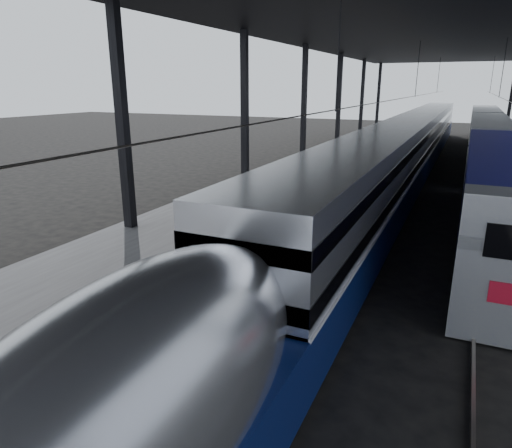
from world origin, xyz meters
The scene contains 8 objects.
ground centered at (0.00, 0.00, 0.00)m, with size 160.00×160.00×0.00m, color black.
platform centered at (-3.50, 20.00, 0.50)m, with size 6.00×80.00×1.00m, color #4C4C4F.
yellow_strip centered at (-0.70, 20.00, 1.00)m, with size 0.30×80.00×0.01m, color gold.
rails centered at (4.50, 20.00, 0.08)m, with size 6.52×80.00×0.16m.
canopy centered at (1.90, 20.00, 9.12)m, with size 18.00×75.00×9.47m.
tgv_train centered at (2.00, 23.25, 1.92)m, with size 2.86×65.20×4.10m.
second_train centered at (7.00, 30.42, 1.92)m, with size 2.75×56.05×3.79m.
child centered at (-1.58, -1.74, 1.40)m, with size 0.29×0.19×0.80m, color #4D2D19.
Camera 1 is at (5.54, -8.17, 6.16)m, focal length 32.00 mm.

